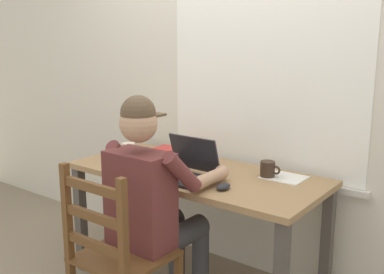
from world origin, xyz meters
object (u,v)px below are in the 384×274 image
at_px(coffee_mug_white, 129,150).
at_px(book_stack_main, 169,153).
at_px(desk, 195,186).
at_px(wooden_chair, 117,259).
at_px(seated_person, 154,199).
at_px(laptop, 185,168).
at_px(coffee_mug_dark, 268,169).
at_px(computer_mouse, 223,187).

xyz_separation_m(coffee_mug_white, book_stack_main, (0.23, 0.14, -0.01)).
bearing_deg(coffee_mug_white, desk, 0.91).
bearing_deg(wooden_chair, coffee_mug_white, 130.47).
relative_size(wooden_chair, coffee_mug_white, 7.85).
distance_m(seated_person, laptop, 0.30).
xyz_separation_m(desk, seated_person, (0.04, -0.42, 0.05)).
bearing_deg(coffee_mug_dark, desk, -160.10).
bearing_deg(computer_mouse, desk, 150.02).
bearing_deg(laptop, coffee_mug_dark, 36.37).
bearing_deg(computer_mouse, book_stack_main, 153.74).
height_order(laptop, book_stack_main, laptop).
distance_m(desk, book_stack_main, 0.37).
height_order(seated_person, coffee_mug_dark, seated_person).
bearing_deg(seated_person, laptop, 93.21).
relative_size(desk, coffee_mug_dark, 12.65).
bearing_deg(coffee_mug_white, coffee_mug_dark, 9.30).
xyz_separation_m(seated_person, book_stack_main, (-0.36, 0.55, 0.08)).
relative_size(wooden_chair, computer_mouse, 9.58).
distance_m(laptop, book_stack_main, 0.43).
bearing_deg(desk, coffee_mug_white, -179.09).
height_order(wooden_chair, book_stack_main, wooden_chair).
distance_m(seated_person, book_stack_main, 0.66).
distance_m(desk, coffee_mug_dark, 0.46).
relative_size(desk, coffee_mug_white, 12.74).
bearing_deg(desk, wooden_chair, -86.50).
distance_m(wooden_chair, computer_mouse, 0.65).
relative_size(laptop, book_stack_main, 1.70).
xyz_separation_m(desk, laptop, (0.03, -0.13, 0.15)).
height_order(desk, coffee_mug_white, coffee_mug_white).
bearing_deg(book_stack_main, seated_person, -56.81).
relative_size(seated_person, coffee_mug_dark, 10.27).
relative_size(coffee_mug_white, book_stack_main, 0.63).
height_order(seated_person, computer_mouse, seated_person).
height_order(wooden_chair, coffee_mug_dark, wooden_chair).
xyz_separation_m(wooden_chair, laptop, (-0.02, 0.57, 0.33)).
bearing_deg(desk, book_stack_main, 157.82).
bearing_deg(desk, laptop, -78.65).
relative_size(laptop, coffee_mug_white, 2.70).
distance_m(laptop, coffee_mug_white, 0.59).
bearing_deg(seated_person, computer_mouse, 39.59).
relative_size(laptop, coffee_mug_dark, 2.68).
bearing_deg(laptop, wooden_chair, -88.38).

